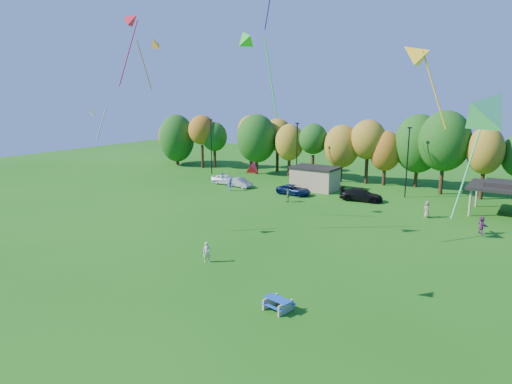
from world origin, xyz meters
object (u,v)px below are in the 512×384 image
Objects in this scene: kite_flyer at (207,252)px; car_b at (240,183)px; car_c at (294,190)px; car_a at (226,179)px; car_d at (361,195)px; picnic_table at (278,303)px.

car_b is (-14.89, 25.90, -0.17)m from kite_flyer.
car_b is at bearing 91.84° from car_c.
car_b is 8.90m from car_c.
car_d is (20.70, 0.65, 0.01)m from car_a.
kite_flyer is 0.37× the size of car_a.
kite_flyer is 0.42× the size of car_b.
car_c is at bearing -81.71° from car_b.
picnic_table is 9.82m from kite_flyer.
car_a reaches higher than car_b.
kite_flyer is at bearing 166.06° from picnic_table.
car_a is 1.13× the size of car_b.
picnic_table is 0.42× the size of car_c.
car_b is 0.75× the size of car_d.
picnic_table is 1.19× the size of kite_flyer.
picnic_table is at bearing -61.28° from kite_flyer.
kite_flyer reaches higher than picnic_table.
car_a reaches higher than picnic_table.
kite_flyer reaches higher than car_c.
kite_flyer reaches higher than car_a.
car_a reaches higher than car_c.
car_c is (8.89, -0.19, -0.00)m from car_b.
picnic_table is 0.44× the size of car_a.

